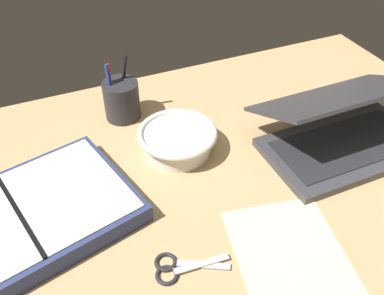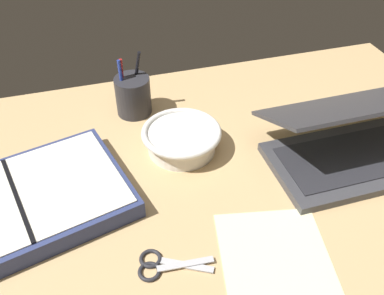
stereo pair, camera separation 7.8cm
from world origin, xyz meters
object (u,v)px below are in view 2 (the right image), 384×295
(bowl, at_px, (182,139))
(pen_cup, at_px, (133,95))
(planner, at_px, (20,205))
(scissors, at_px, (159,265))
(laptop, at_px, (353,141))

(bowl, height_order, pen_cup, pen_cup)
(bowl, bearing_deg, planner, -165.07)
(pen_cup, distance_m, scissors, 0.46)
(laptop, distance_m, planner, 0.68)
(bowl, height_order, planner, bowl)
(scissors, bearing_deg, laptop, 34.97)
(laptop, bearing_deg, bowl, 159.02)
(laptop, height_order, bowl, laptop)
(bowl, xyz_separation_m, scissors, (-0.12, -0.28, -0.03))
(laptop, relative_size, pen_cup, 2.31)
(planner, bearing_deg, pen_cup, 30.63)
(pen_cup, height_order, scissors, pen_cup)
(pen_cup, relative_size, scissors, 1.20)
(laptop, distance_m, bowl, 0.36)
(bowl, bearing_deg, scissors, -112.70)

